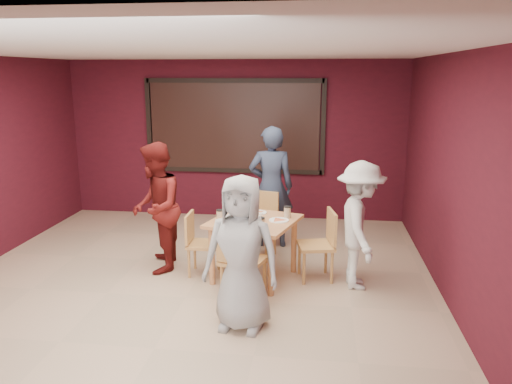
# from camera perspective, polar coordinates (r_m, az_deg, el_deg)

# --- Properties ---
(floor) EXTENTS (7.00, 7.00, 0.00)m
(floor) POSITION_cam_1_polar(r_m,az_deg,el_deg) (6.03, -8.08, -11.87)
(floor) COLOR tan
(floor) RESTS_ON ground
(window_blinds) EXTENTS (3.00, 0.02, 1.50)m
(window_blinds) POSITION_cam_1_polar(r_m,az_deg,el_deg) (8.88, -2.52, 7.51)
(window_blinds) COLOR black
(dining_table) EXTENTS (1.23, 1.23, 0.93)m
(dining_table) POSITION_cam_1_polar(r_m,az_deg,el_deg) (6.28, -0.23, -4.03)
(dining_table) COLOR tan
(dining_table) RESTS_ON floor
(chair_front) EXTENTS (0.57, 0.57, 0.95)m
(chair_front) POSITION_cam_1_polar(r_m,az_deg,el_deg) (5.69, -1.81, -7.46)
(chair_front) COLOR #BF874A
(chair_front) RESTS_ON floor
(chair_back) EXTENTS (0.54, 0.54, 0.92)m
(chair_back) POSITION_cam_1_polar(r_m,az_deg,el_deg) (7.11, 0.53, -3.26)
(chair_back) COLOR #BF874A
(chair_back) RESTS_ON floor
(chair_left) EXTENTS (0.40, 0.40, 0.82)m
(chair_left) POSITION_cam_1_polar(r_m,az_deg,el_deg) (6.53, -6.63, -5.46)
(chair_left) COLOR #BF874A
(chair_left) RESTS_ON floor
(chair_right) EXTENTS (0.51, 0.51, 0.90)m
(chair_right) POSITION_cam_1_polar(r_m,az_deg,el_deg) (6.37, 7.53, -5.55)
(chair_right) COLOR #BF874A
(chair_right) RESTS_ON floor
(diner_front) EXTENTS (0.85, 0.61, 1.61)m
(diner_front) POSITION_cam_1_polar(r_m,az_deg,el_deg) (5.04, -1.67, -7.02)
(diner_front) COLOR #9B9B9B
(diner_front) RESTS_ON floor
(diner_back) EXTENTS (0.71, 0.51, 1.82)m
(diner_back) POSITION_cam_1_polar(r_m,az_deg,el_deg) (7.44, 1.73, 0.58)
(diner_back) COLOR #2E3952
(diner_back) RESTS_ON floor
(diner_left) EXTENTS (0.81, 0.95, 1.71)m
(diner_left) POSITION_cam_1_polar(r_m,az_deg,el_deg) (6.64, -11.36, -1.76)
(diner_left) COLOR #5F1312
(diner_left) RESTS_ON floor
(diner_right) EXTENTS (0.66, 1.05, 1.56)m
(diner_right) POSITION_cam_1_polar(r_m,az_deg,el_deg) (6.13, 11.80, -3.77)
(diner_right) COLOR silver
(diner_right) RESTS_ON floor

